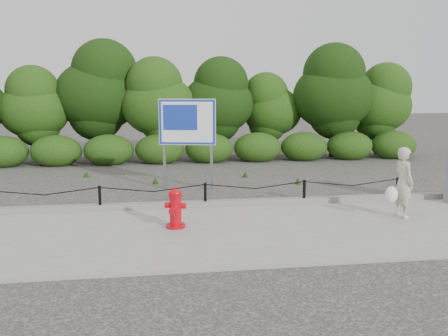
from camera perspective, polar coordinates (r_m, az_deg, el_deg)
The scene contains 8 objects.
ground at distance 11.65m, azimuth -2.26°, elevation -5.08°, with size 90.00×90.00×0.00m, color #2D2B28.
sidewalk at distance 9.73m, azimuth -1.00°, elevation -7.76°, with size 14.00×4.00×0.08m, color gray.
curb at distance 11.66m, azimuth -2.29°, elevation -4.30°, with size 14.00×0.22×0.14m, color slate.
chain_barrier at distance 11.54m, azimuth -2.28°, elevation -2.88°, with size 10.06×0.06×0.60m.
treeline at distance 20.21m, azimuth -4.41°, elevation 8.44°, with size 20.34×3.88×4.87m.
fire_hydrant at distance 9.86m, azimuth -5.86°, elevation -4.85°, with size 0.50×0.51×0.86m.
pedestrian at distance 11.28m, azimuth 20.69°, elevation -1.71°, with size 0.72×0.62×1.58m.
advertising_sign at distance 13.79m, azimuth -4.46°, elevation 5.04°, with size 1.63×0.45×2.65m.
Camera 1 is at (-1.18, -11.22, 2.90)m, focal length 38.00 mm.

